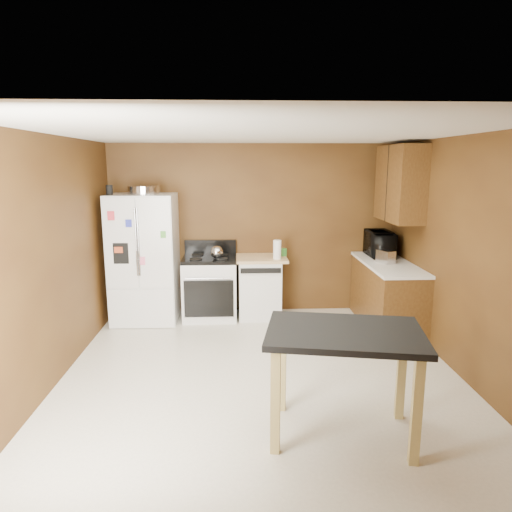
{
  "coord_description": "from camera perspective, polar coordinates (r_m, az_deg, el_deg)",
  "views": [
    {
      "loc": [
        -0.25,
        -4.48,
        2.21
      ],
      "look_at": [
        -0.02,
        0.85,
        1.13
      ],
      "focal_mm": 32.0,
      "sensor_mm": 36.0,
      "label": 1
    }
  ],
  "objects": [
    {
      "name": "floor",
      "position": [
        5.0,
        0.67,
        -14.77
      ],
      "size": [
        4.5,
        4.5,
        0.0
      ],
      "primitive_type": "plane",
      "color": "silver",
      "rests_on": "ground"
    },
    {
      "name": "ceiling",
      "position": [
        4.49,
        0.74,
        15.17
      ],
      "size": [
        4.5,
        4.5,
        0.0
      ],
      "primitive_type": "plane",
      "rotation": [
        3.14,
        0.0,
        0.0
      ],
      "color": "white",
      "rests_on": "ground"
    },
    {
      "name": "wall_back",
      "position": [
        6.8,
        -0.34,
        3.36
      ],
      "size": [
        4.2,
        0.0,
        4.2
      ],
      "primitive_type": "plane",
      "rotation": [
        1.57,
        0.0,
        0.0
      ],
      "color": "#573817",
      "rests_on": "ground"
    },
    {
      "name": "wall_front",
      "position": [
        2.44,
        3.67,
        -11.75
      ],
      "size": [
        4.2,
        0.0,
        4.2
      ],
      "primitive_type": "plane",
      "rotation": [
        -1.57,
        0.0,
        0.0
      ],
      "color": "#573817",
      "rests_on": "ground"
    },
    {
      "name": "wall_left",
      "position": [
        4.94,
        -24.42,
        -0.78
      ],
      "size": [
        0.0,
        4.5,
        4.5
      ],
      "primitive_type": "plane",
      "rotation": [
        1.57,
        0.0,
        1.57
      ],
      "color": "#573817",
      "rests_on": "ground"
    },
    {
      "name": "wall_right",
      "position": [
        5.15,
        24.75,
        -0.35
      ],
      "size": [
        0.0,
        4.5,
        4.5
      ],
      "primitive_type": "plane",
      "rotation": [
        1.57,
        0.0,
        -1.57
      ],
      "color": "#573817",
      "rests_on": "ground"
    },
    {
      "name": "roasting_pan",
      "position": [
        6.52,
        -13.83,
        8.03
      ],
      "size": [
        0.44,
        0.44,
        0.11
      ],
      "primitive_type": "cylinder",
      "color": "silver",
      "rests_on": "refrigerator"
    },
    {
      "name": "pen_cup",
      "position": [
        6.44,
        -17.85,
        7.86
      ],
      "size": [
        0.09,
        0.09,
        0.13
      ],
      "primitive_type": "cylinder",
      "color": "black",
      "rests_on": "refrigerator"
    },
    {
      "name": "kettle",
      "position": [
        6.43,
        -4.92,
        0.49
      ],
      "size": [
        0.18,
        0.18,
        0.18
      ],
      "primitive_type": "sphere",
      "color": "silver",
      "rests_on": "gas_range"
    },
    {
      "name": "paper_towel",
      "position": [
        6.42,
        2.67,
        0.8
      ],
      "size": [
        0.14,
        0.14,
        0.27
      ],
      "primitive_type": "cylinder",
      "rotation": [
        0.0,
        0.0,
        -0.21
      ],
      "color": "white",
      "rests_on": "dishwasher"
    },
    {
      "name": "green_canister",
      "position": [
        6.65,
        3.46,
        0.48
      ],
      "size": [
        0.11,
        0.11,
        0.11
      ],
      "primitive_type": "cylinder",
      "rotation": [
        0.0,
        0.0,
        -0.09
      ],
      "color": "green",
      "rests_on": "dishwasher"
    },
    {
      "name": "toaster",
      "position": [
        6.36,
        15.91,
        -0.07
      ],
      "size": [
        0.23,
        0.27,
        0.17
      ],
      "primitive_type": "cube",
      "rotation": [
        0.0,
        0.0,
        0.42
      ],
      "color": "silver",
      "rests_on": "right_cabinets"
    },
    {
      "name": "microwave",
      "position": [
        6.8,
        15.24,
        1.36
      ],
      "size": [
        0.4,
        0.59,
        0.33
      ],
      "primitive_type": "imported",
      "rotation": [
        0.0,
        0.0,
        1.58
      ],
      "color": "black",
      "rests_on": "right_cabinets"
    },
    {
      "name": "refrigerator",
      "position": [
        6.6,
        -13.77,
        -0.3
      ],
      "size": [
        0.9,
        0.8,
        1.8
      ],
      "color": "white",
      "rests_on": "ground"
    },
    {
      "name": "gas_range",
      "position": [
        6.65,
        -5.76,
        -3.83
      ],
      "size": [
        0.76,
        0.68,
        1.1
      ],
      "color": "white",
      "rests_on": "ground"
    },
    {
      "name": "dishwasher",
      "position": [
        6.67,
        0.45,
        -3.8
      ],
      "size": [
        0.78,
        0.63,
        0.89
      ],
      "color": "white",
      "rests_on": "ground"
    },
    {
      "name": "right_cabinets",
      "position": [
        6.45,
        16.49,
        -0.66
      ],
      "size": [
        0.63,
        1.58,
        2.45
      ],
      "color": "brown",
      "rests_on": "ground"
    },
    {
      "name": "island",
      "position": [
        3.79,
        10.95,
        -11.08
      ],
      "size": [
        1.36,
        1.03,
        0.91
      ],
      "color": "black",
      "rests_on": "ground"
    }
  ]
}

